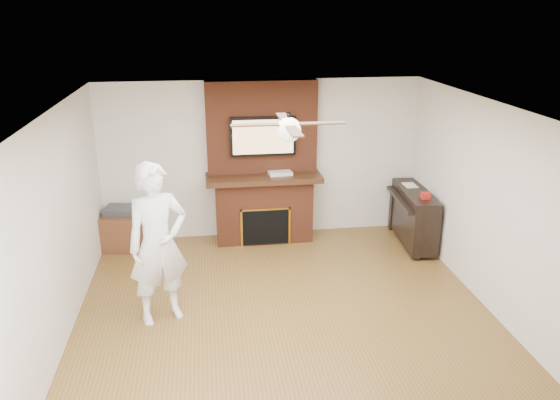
{
  "coord_description": "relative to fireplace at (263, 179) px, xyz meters",
  "views": [
    {
      "loc": [
        -0.87,
        -5.54,
        3.54
      ],
      "look_at": [
        0.04,
        0.9,
        1.22
      ],
      "focal_mm": 35.0,
      "sensor_mm": 36.0,
      "label": 1
    }
  ],
  "objects": [
    {
      "name": "candle_cream",
      "position": [
        0.12,
        -0.23,
        -0.95
      ],
      "size": [
        0.08,
        0.08,
        0.1
      ],
      "primitive_type": "cylinder",
      "color": "beige",
      "rests_on": "ground"
    },
    {
      "name": "tv",
      "position": [
        0.0,
        -0.05,
        0.68
      ],
      "size": [
        1.0,
        0.08,
        0.6
      ],
      "color": "black",
      "rests_on": "fireplace"
    },
    {
      "name": "person",
      "position": [
        -1.46,
        -2.23,
        -0.03
      ],
      "size": [
        0.83,
        0.71,
        1.93
      ],
      "primitive_type": "imported",
      "rotation": [
        0.0,
        0.0,
        0.39
      ],
      "color": "white",
      "rests_on": "ground"
    },
    {
      "name": "candle_green",
      "position": [
        0.03,
        -0.17,
        -0.95
      ],
      "size": [
        0.07,
        0.07,
        0.08
      ],
      "primitive_type": "cylinder",
      "color": "#2C702F",
      "rests_on": "ground"
    },
    {
      "name": "room_shell",
      "position": [
        0.0,
        -2.55,
        0.25
      ],
      "size": [
        5.36,
        5.86,
        2.86
      ],
      "color": "brown",
      "rests_on": "ground"
    },
    {
      "name": "side_table",
      "position": [
        -2.2,
        -0.07,
        -0.69
      ],
      "size": [
        0.66,
        0.66,
        0.66
      ],
      "rotation": [
        0.0,
        0.0,
        -0.17
      ],
      "color": "#522B17",
      "rests_on": "ground"
    },
    {
      "name": "piano",
      "position": [
        2.29,
        -0.55,
        -0.53
      ],
      "size": [
        0.59,
        1.36,
        0.96
      ],
      "rotation": [
        0.0,
        0.0,
        -0.08
      ],
      "color": "black",
      "rests_on": "ground"
    },
    {
      "name": "cable_box",
      "position": [
        0.26,
        -0.1,
        0.11
      ],
      "size": [
        0.38,
        0.24,
        0.05
      ],
      "primitive_type": "cube",
      "rotation": [
        0.0,
        0.0,
        0.12
      ],
      "color": "silver",
      "rests_on": "fireplace"
    },
    {
      "name": "candle_blue",
      "position": [
        0.22,
        -0.21,
        -0.96
      ],
      "size": [
        0.06,
        0.06,
        0.07
      ],
      "primitive_type": "cylinder",
      "color": "#376AA5",
      "rests_on": "ground"
    },
    {
      "name": "fireplace",
      "position": [
        0.0,
        0.0,
        0.0
      ],
      "size": [
        1.78,
        0.64,
        2.5
      ],
      "color": "brown",
      "rests_on": "ground"
    },
    {
      "name": "ceiling_fan",
      "position": [
        -0.0,
        -2.55,
        1.34
      ],
      "size": [
        1.21,
        1.21,
        0.31
      ],
      "color": "black",
      "rests_on": "room_shell"
    }
  ]
}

